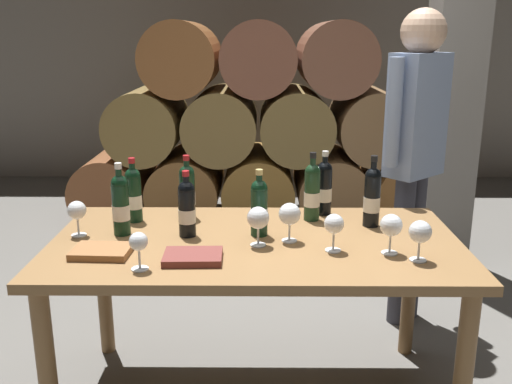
% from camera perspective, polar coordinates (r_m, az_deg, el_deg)
% --- Properties ---
extents(cellar_back_wall, '(10.00, 0.24, 2.80)m').
position_cam_1_polar(cellar_back_wall, '(6.43, 0.31, 13.98)').
color(cellar_back_wall, gray).
rests_on(cellar_back_wall, ground_plane).
extents(barrel_stack, '(3.12, 0.90, 1.69)m').
position_cam_1_polar(barrel_stack, '(4.90, 0.24, 5.85)').
color(barrel_stack, brown).
rests_on(barrel_stack, ground_plane).
extents(stone_pillar, '(0.32, 0.32, 2.60)m').
position_cam_1_polar(stone_pillar, '(4.04, 19.27, 10.70)').
color(stone_pillar, gray).
rests_on(stone_pillar, ground_plane).
extents(dining_table, '(1.70, 0.90, 0.76)m').
position_cam_1_polar(dining_table, '(2.41, -0.04, -6.82)').
color(dining_table, olive).
rests_on(dining_table, ground_plane).
extents(wine_bottle_0, '(0.07, 0.07, 0.30)m').
position_cam_1_polar(wine_bottle_0, '(2.69, 6.87, 0.49)').
color(wine_bottle_0, black).
rests_on(wine_bottle_0, dining_table).
extents(wine_bottle_1, '(0.07, 0.07, 0.30)m').
position_cam_1_polar(wine_bottle_1, '(2.63, -12.20, -0.21)').
color(wine_bottle_1, black).
rests_on(wine_bottle_1, dining_table).
extents(wine_bottle_2, '(0.07, 0.07, 0.32)m').
position_cam_1_polar(wine_bottle_2, '(2.60, 5.66, 0.07)').
color(wine_bottle_2, '#19381E').
rests_on(wine_bottle_2, dining_table).
extents(wine_bottle_3, '(0.07, 0.07, 0.29)m').
position_cam_1_polar(wine_bottle_3, '(2.39, 0.32, -1.52)').
color(wine_bottle_3, black).
rests_on(wine_bottle_3, dining_table).
extents(wine_bottle_4, '(0.07, 0.07, 0.31)m').
position_cam_1_polar(wine_bottle_4, '(2.46, -13.44, -1.19)').
color(wine_bottle_4, black).
rests_on(wine_bottle_4, dining_table).
extents(wine_bottle_5, '(0.07, 0.07, 0.32)m').
position_cam_1_polar(wine_bottle_5, '(2.55, 11.58, -0.41)').
color(wine_bottle_5, black).
rests_on(wine_bottle_5, dining_table).
extents(wine_bottle_6, '(0.07, 0.07, 0.28)m').
position_cam_1_polar(wine_bottle_6, '(2.40, -6.96, -1.60)').
color(wine_bottle_6, black).
rests_on(wine_bottle_6, dining_table).
extents(wine_bottle_7, '(0.07, 0.07, 0.30)m').
position_cam_1_polar(wine_bottle_7, '(2.63, -6.92, 0.10)').
color(wine_bottle_7, black).
rests_on(wine_bottle_7, dining_table).
extents(wine_glass_0, '(0.09, 0.09, 0.16)m').
position_cam_1_polar(wine_glass_0, '(2.25, 13.42, -3.36)').
color(wine_glass_0, white).
rests_on(wine_glass_0, dining_table).
extents(wine_glass_1, '(0.08, 0.08, 0.15)m').
position_cam_1_polar(wine_glass_1, '(2.24, 7.84, -3.31)').
color(wine_glass_1, white).
rests_on(wine_glass_1, dining_table).
extents(wine_glass_2, '(0.09, 0.09, 0.16)m').
position_cam_1_polar(wine_glass_2, '(2.27, 0.22, -2.70)').
color(wine_glass_2, white).
rests_on(wine_glass_2, dining_table).
extents(wine_glass_3, '(0.08, 0.08, 0.15)m').
position_cam_1_polar(wine_glass_3, '(2.50, -17.55, -1.87)').
color(wine_glass_3, white).
rests_on(wine_glass_3, dining_table).
extents(wine_glass_4, '(0.09, 0.09, 0.16)m').
position_cam_1_polar(wine_glass_4, '(2.21, 16.16, -3.95)').
color(wine_glass_4, white).
rests_on(wine_glass_4, dining_table).
extents(wine_glass_5, '(0.07, 0.07, 0.14)m').
position_cam_1_polar(wine_glass_5, '(2.09, -11.72, -5.07)').
color(wine_glass_5, white).
rests_on(wine_glass_5, dining_table).
extents(wine_glass_6, '(0.09, 0.09, 0.16)m').
position_cam_1_polar(wine_glass_6, '(2.32, 3.40, -2.30)').
color(wine_glass_6, white).
rests_on(wine_glass_6, dining_table).
extents(tasting_notebook, '(0.23, 0.17, 0.03)m').
position_cam_1_polar(tasting_notebook, '(2.29, -15.23, -5.78)').
color(tasting_notebook, '#936038').
rests_on(tasting_notebook, dining_table).
extents(leather_ledger, '(0.22, 0.17, 0.03)m').
position_cam_1_polar(leather_ledger, '(2.17, -6.35, -6.50)').
color(leather_ledger, brown).
rests_on(leather_ledger, dining_table).
extents(sommelier_presenting, '(0.39, 0.36, 1.72)m').
position_cam_1_polar(sommelier_presenting, '(3.13, 15.70, 5.04)').
color(sommelier_presenting, '#383842').
rests_on(sommelier_presenting, ground_plane).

